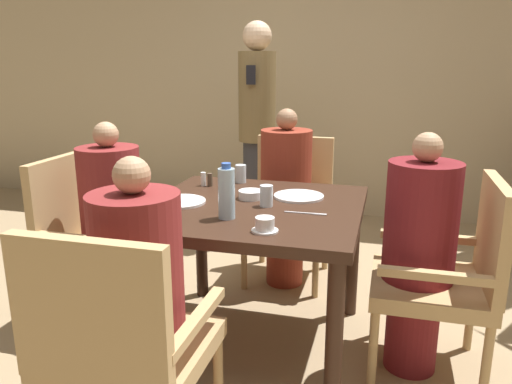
# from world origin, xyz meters

# --- Properties ---
(ground_plane) EXTENTS (16.00, 16.00, 0.00)m
(ground_plane) POSITION_xyz_m (0.00, 0.00, 0.00)
(ground_plane) COLOR #9E8460
(wall_back) EXTENTS (8.00, 0.06, 2.80)m
(wall_back) POSITION_xyz_m (0.00, 2.45, 1.40)
(wall_back) COLOR tan
(wall_back) RESTS_ON ground_plane
(dining_table) EXTENTS (1.03, 1.03, 0.75)m
(dining_table) POSITION_xyz_m (0.00, 0.00, 0.65)
(dining_table) COLOR #331E14
(dining_table) RESTS_ON ground_plane
(chair_left_side) EXTENTS (0.52, 0.52, 0.93)m
(chair_left_side) POSITION_xyz_m (-0.92, 0.00, 0.51)
(chair_left_side) COLOR tan
(chair_left_side) RESTS_ON ground_plane
(diner_in_left_chair) EXTENTS (0.32, 0.32, 1.13)m
(diner_in_left_chair) POSITION_xyz_m (-0.78, 0.00, 0.58)
(diner_in_left_chair) COLOR maroon
(diner_in_left_chair) RESTS_ON ground_plane
(chair_far_side) EXTENTS (0.52, 0.52, 0.93)m
(chair_far_side) POSITION_xyz_m (0.00, 0.92, 0.51)
(chair_far_side) COLOR tan
(chair_far_side) RESTS_ON ground_plane
(diner_in_far_chair) EXTENTS (0.32, 0.32, 1.14)m
(diner_in_far_chair) POSITION_xyz_m (-0.00, 0.77, 0.59)
(diner_in_far_chair) COLOR maroon
(diner_in_far_chair) RESTS_ON ground_plane
(chair_right_side) EXTENTS (0.52, 0.52, 0.93)m
(chair_right_side) POSITION_xyz_m (0.92, 0.00, 0.51)
(chair_right_side) COLOR tan
(chair_right_side) RESTS_ON ground_plane
(diner_in_right_chair) EXTENTS (0.32, 0.32, 1.13)m
(diner_in_right_chair) POSITION_xyz_m (0.78, 0.00, 0.58)
(diner_in_right_chair) COLOR maroon
(diner_in_right_chair) RESTS_ON ground_plane
(chair_near_corner) EXTENTS (0.52, 0.52, 0.93)m
(chair_near_corner) POSITION_xyz_m (-0.21, -0.92, 0.51)
(chair_near_corner) COLOR tan
(chair_near_corner) RESTS_ON ground_plane
(diner_in_near_chair) EXTENTS (0.32, 0.32, 1.12)m
(diner_in_near_chair) POSITION_xyz_m (-0.21, -0.77, 0.57)
(diner_in_near_chair) COLOR maroon
(diner_in_near_chair) RESTS_ON ground_plane
(standing_host) EXTENTS (0.29, 0.33, 1.72)m
(standing_host) POSITION_xyz_m (-0.41, 1.58, 0.92)
(standing_host) COLOR #2D2D33
(standing_host) RESTS_ON ground_plane
(plate_main_left) EXTENTS (0.25, 0.25, 0.01)m
(plate_main_left) POSITION_xyz_m (-0.36, -0.06, 0.75)
(plate_main_left) COLOR white
(plate_main_left) RESTS_ON dining_table
(plate_main_right) EXTENTS (0.25, 0.25, 0.01)m
(plate_main_right) POSITION_xyz_m (0.19, 0.19, 0.75)
(plate_main_right) COLOR white
(plate_main_right) RESTS_ON dining_table
(teacup_with_saucer) EXTENTS (0.11, 0.11, 0.06)m
(teacup_with_saucer) POSITION_xyz_m (0.15, -0.37, 0.78)
(teacup_with_saucer) COLOR white
(teacup_with_saucer) RESTS_ON dining_table
(bowl_small) EXTENTS (0.12, 0.12, 0.04)m
(bowl_small) POSITION_xyz_m (-0.04, 0.10, 0.77)
(bowl_small) COLOR white
(bowl_small) RESTS_ON dining_table
(water_bottle) EXTENTS (0.07, 0.07, 0.25)m
(water_bottle) POSITION_xyz_m (-0.05, -0.24, 0.86)
(water_bottle) COLOR #A3C6DB
(water_bottle) RESTS_ON dining_table
(glass_tall_near) EXTENTS (0.06, 0.06, 0.10)m
(glass_tall_near) POSITION_xyz_m (-0.19, 0.42, 0.80)
(glass_tall_near) COLOR silver
(glass_tall_near) RESTS_ON dining_table
(glass_tall_mid) EXTENTS (0.06, 0.06, 0.10)m
(glass_tall_mid) POSITION_xyz_m (0.07, -0.01, 0.80)
(glass_tall_mid) COLOR silver
(glass_tall_mid) RESTS_ON dining_table
(salt_shaker) EXTENTS (0.03, 0.03, 0.08)m
(salt_shaker) POSITION_xyz_m (-0.37, 0.29, 0.79)
(salt_shaker) COLOR white
(salt_shaker) RESTS_ON dining_table
(pepper_shaker) EXTENTS (0.03, 0.03, 0.07)m
(pepper_shaker) POSITION_xyz_m (-0.33, 0.29, 0.79)
(pepper_shaker) COLOR #4C3D2D
(pepper_shaker) RESTS_ON dining_table
(fork_beside_plate) EXTENTS (0.17, 0.10, 0.00)m
(fork_beside_plate) POSITION_xyz_m (-0.32, -0.33, 0.75)
(fork_beside_plate) COLOR silver
(fork_beside_plate) RESTS_ON dining_table
(knife_beside_plate) EXTENTS (0.19, 0.02, 0.00)m
(knife_beside_plate) POSITION_xyz_m (0.28, -0.08, 0.75)
(knife_beside_plate) COLOR silver
(knife_beside_plate) RESTS_ON dining_table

